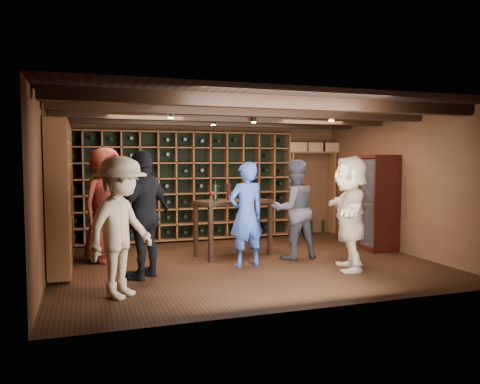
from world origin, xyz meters
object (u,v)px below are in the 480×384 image
object	(u,v)px
man_grey_suit	(294,209)
guest_woman_black	(144,214)
display_cabinet	(379,205)
tasting_table	(233,207)
guest_beige	(350,213)
guest_red_floral	(105,205)
man_blue_shirt	(246,214)
guest_khaki	(121,227)

from	to	relation	value
man_grey_suit	guest_woman_black	size ratio (longest dim) A/B	0.92
display_cabinet	man_grey_suit	distance (m)	1.81
tasting_table	guest_beige	bearing A→B (deg)	-61.29
display_cabinet	man_grey_suit	xyz separation A→B (m)	(-1.81, -0.14, -0.01)
tasting_table	display_cabinet	bearing A→B (deg)	-22.09
guest_beige	tasting_table	xyz separation A→B (m)	(-1.40, 1.55, -0.02)
man_grey_suit	guest_beige	bearing A→B (deg)	112.60
guest_red_floral	tasting_table	world-z (taller)	guest_red_floral
guest_beige	man_blue_shirt	bearing A→B (deg)	-92.81
display_cabinet	man_blue_shirt	distance (m)	2.80
guest_red_floral	tasting_table	size ratio (longest dim) A/B	1.33
guest_woman_black	display_cabinet	bearing A→B (deg)	143.27
man_blue_shirt	display_cabinet	bearing A→B (deg)	178.27
guest_woman_black	guest_beige	bearing A→B (deg)	126.07
guest_beige	tasting_table	world-z (taller)	guest_beige
display_cabinet	guest_woman_black	size ratio (longest dim) A/B	0.96
man_grey_suit	tasting_table	distance (m)	1.07
guest_khaki	guest_beige	bearing A→B (deg)	-41.58
display_cabinet	guest_khaki	world-z (taller)	display_cabinet
man_grey_suit	guest_beige	world-z (taller)	guest_beige
display_cabinet	guest_khaki	xyz separation A→B (m)	(-4.77, -1.53, 0.01)
man_blue_shirt	guest_woman_black	size ratio (longest dim) A/B	0.91
guest_red_floral	guest_beige	world-z (taller)	guest_red_floral
man_grey_suit	guest_red_floral	size ratio (longest dim) A/B	0.89
guest_woman_black	tasting_table	world-z (taller)	guest_woman_black
man_grey_suit	guest_beige	size ratio (longest dim) A/B	0.96
tasting_table	guest_woman_black	bearing A→B (deg)	-160.09
guest_red_floral	guest_khaki	world-z (taller)	guest_red_floral
guest_red_floral	guest_beige	distance (m)	3.97
man_blue_shirt	guest_red_floral	xyz separation A→B (m)	(-2.10, 1.08, 0.12)
man_blue_shirt	guest_red_floral	bearing A→B (deg)	-37.86
man_blue_shirt	guest_beige	size ratio (longest dim) A/B	0.95
man_blue_shirt	guest_red_floral	distance (m)	2.36
man_grey_suit	guest_khaki	distance (m)	3.28
man_blue_shirt	guest_red_floral	size ratio (longest dim) A/B	0.87
man_grey_suit	display_cabinet	bearing A→B (deg)	-179.24
man_blue_shirt	guest_woman_black	world-z (taller)	guest_woman_black
display_cabinet	tasting_table	distance (m)	2.75
display_cabinet	man_blue_shirt	world-z (taller)	display_cabinet
display_cabinet	guest_woman_black	distance (m)	4.44
man_blue_shirt	guest_khaki	distance (m)	2.28
man_grey_suit	guest_woman_black	world-z (taller)	guest_woman_black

